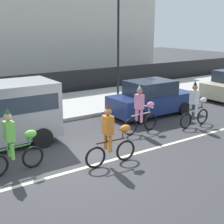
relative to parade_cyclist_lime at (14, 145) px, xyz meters
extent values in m
plane|color=#38383A|center=(1.89, -0.34, -0.84)|extent=(80.00, 80.00, 0.00)
cube|color=beige|center=(1.89, -0.84, -0.84)|extent=(36.00, 0.14, 0.01)
cube|color=#ADAAA3|center=(1.89, 6.16, -0.77)|extent=(60.00, 5.00, 0.15)
torus|color=black|center=(0.51, 0.02, -0.51)|extent=(0.67, 0.10, 0.67)
cylinder|color=#266626|center=(-0.01, 0.00, -0.09)|extent=(0.97, 0.10, 0.05)
cylinder|color=#266626|center=(-0.16, -0.01, 0.00)|extent=(0.04, 0.04, 0.18)
cylinder|color=#266626|center=(0.41, 0.02, 0.02)|extent=(0.04, 0.04, 0.23)
cylinder|color=#266626|center=(0.41, 0.02, 0.14)|extent=(0.06, 0.50, 0.03)
ellipsoid|color=#72CC4C|center=(0.49, 0.02, 0.21)|extent=(0.37, 0.22, 0.24)
cube|color=#72CC4C|center=(-0.11, -0.01, 0.42)|extent=(0.26, 0.33, 0.56)
sphere|color=tan|center=(-0.11, -0.01, 0.82)|extent=(0.22, 0.22, 0.22)
cone|color=#266626|center=(-0.11, -0.01, 1.00)|extent=(0.14, 0.14, 0.16)
cylinder|color=#72CC4C|center=(-0.11, -0.15, -0.13)|extent=(0.11, 0.11, 0.48)
cylinder|color=#72CC4C|center=(-0.12, 0.13, -0.13)|extent=(0.11, 0.11, 0.48)
torus|color=black|center=(3.07, -1.09, -0.51)|extent=(0.67, 0.11, 0.67)
torus|color=black|center=(2.02, -1.03, -0.51)|extent=(0.67, 0.11, 0.67)
cylinder|color=#4C2614|center=(2.54, -1.06, -0.09)|extent=(0.97, 0.10, 0.05)
cylinder|color=#4C2614|center=(2.39, -1.05, 0.00)|extent=(0.04, 0.04, 0.18)
cylinder|color=#4C2614|center=(2.96, -1.09, 0.02)|extent=(0.04, 0.04, 0.23)
cylinder|color=#4C2614|center=(2.96, -1.09, 0.14)|extent=(0.06, 0.50, 0.03)
ellipsoid|color=orange|center=(3.05, -1.09, 0.21)|extent=(0.37, 0.22, 0.24)
cube|color=orange|center=(2.44, -1.06, 0.42)|extent=(0.26, 0.33, 0.56)
sphere|color=#9E7051|center=(2.44, -1.06, 0.82)|extent=(0.22, 0.22, 0.22)
cone|color=#4C2614|center=(2.44, -1.06, 1.00)|extent=(0.14, 0.14, 0.16)
cylinder|color=orange|center=(2.44, -1.20, -0.13)|extent=(0.11, 0.11, 0.48)
cylinder|color=orange|center=(2.45, -0.92, -0.13)|extent=(0.11, 0.11, 0.48)
torus|color=black|center=(5.66, 0.76, -0.51)|extent=(0.67, 0.11, 0.67)
torus|color=black|center=(4.62, 0.70, -0.51)|extent=(0.67, 0.11, 0.67)
cylinder|color=silver|center=(5.14, 0.73, -0.09)|extent=(0.97, 0.11, 0.05)
cylinder|color=silver|center=(4.99, 0.72, 0.00)|extent=(0.04, 0.04, 0.18)
cylinder|color=silver|center=(5.56, 0.76, 0.02)|extent=(0.04, 0.04, 0.23)
cylinder|color=silver|center=(5.56, 0.76, 0.14)|extent=(0.06, 0.50, 0.03)
ellipsoid|color=pink|center=(5.64, 0.76, 0.21)|extent=(0.37, 0.22, 0.24)
cube|color=pink|center=(5.04, 0.73, 0.42)|extent=(0.26, 0.33, 0.56)
sphere|color=#9E7051|center=(5.04, 0.73, 0.82)|extent=(0.22, 0.22, 0.22)
cone|color=silver|center=(5.04, 0.73, 1.00)|extent=(0.14, 0.14, 0.16)
cylinder|color=pink|center=(5.05, 0.59, -0.13)|extent=(0.11, 0.11, 0.48)
cylinder|color=pink|center=(5.03, 0.87, -0.13)|extent=(0.11, 0.11, 0.48)
torus|color=black|center=(8.03, 0.13, -0.51)|extent=(0.67, 0.09, 0.67)
torus|color=black|center=(6.98, 0.10, -0.51)|extent=(0.67, 0.09, 0.67)
cylinder|color=black|center=(7.51, 0.11, -0.09)|extent=(0.97, 0.08, 0.05)
cylinder|color=black|center=(7.36, 0.11, 0.00)|extent=(0.04, 0.04, 0.18)
cylinder|color=black|center=(7.93, 0.13, 0.02)|extent=(0.04, 0.04, 0.23)
cylinder|color=black|center=(7.93, 0.13, 0.14)|extent=(0.05, 0.50, 0.03)
ellipsoid|color=white|center=(8.01, 0.13, 0.21)|extent=(0.37, 0.21, 0.24)
cube|color=white|center=(7.41, 0.11, 0.42)|extent=(0.25, 0.33, 0.56)
sphere|color=#9E7051|center=(7.41, 0.11, 0.82)|extent=(0.22, 0.22, 0.22)
cone|color=black|center=(7.41, 0.11, 1.00)|extent=(0.14, 0.14, 0.16)
cylinder|color=white|center=(7.41, -0.03, -0.13)|extent=(0.11, 0.11, 0.48)
cylinder|color=white|center=(7.40, 0.25, -0.13)|extent=(0.11, 0.11, 0.48)
cylinder|color=black|center=(1.34, 1.36, -0.49)|extent=(0.70, 0.22, 0.70)
cylinder|color=black|center=(1.34, 3.36, -0.49)|extent=(0.70, 0.22, 0.70)
cylinder|color=black|center=(12.17, 3.29, -0.54)|extent=(0.60, 0.20, 0.60)
cube|color=navy|center=(7.17, 2.45, -0.24)|extent=(4.10, 1.72, 0.80)
cube|color=#232D3D|center=(7.07, 2.45, 0.48)|extent=(2.10, 1.58, 0.64)
cylinder|color=black|center=(8.44, 1.59, -0.54)|extent=(0.60, 0.20, 0.60)
cylinder|color=black|center=(8.44, 3.31, -0.54)|extent=(0.60, 0.20, 0.60)
cylinder|color=black|center=(5.90, 1.59, -0.54)|extent=(0.60, 0.20, 0.60)
cylinder|color=black|center=(5.90, 3.31, -0.54)|extent=(0.60, 0.20, 0.60)
cylinder|color=black|center=(7.94, 6.30, 2.06)|extent=(0.12, 0.12, 5.50)
camera|label=1|loc=(-2.28, -8.31, 3.19)|focal=50.00mm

